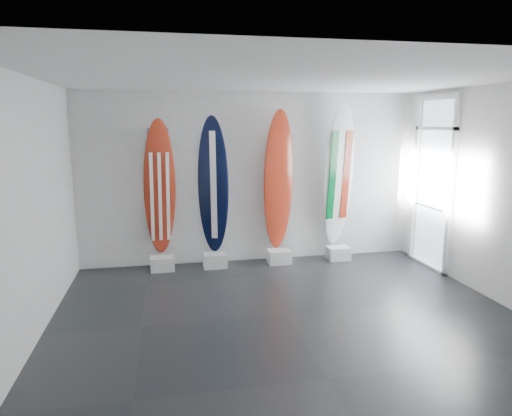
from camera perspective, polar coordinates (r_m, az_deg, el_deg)
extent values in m
plane|color=black|center=(6.12, 3.89, -13.19)|extent=(6.00, 6.00, 0.00)
plane|color=white|center=(5.63, 4.29, 16.00)|extent=(6.00, 6.00, 0.00)
plane|color=silver|center=(8.10, -0.58, 3.75)|extent=(6.00, 0.00, 6.00)
plane|color=silver|center=(3.40, 15.29, -6.36)|extent=(6.00, 0.00, 6.00)
plane|color=silver|center=(5.69, -26.47, -0.32)|extent=(0.00, 5.00, 5.00)
plane|color=silver|center=(7.09, 28.19, 1.49)|extent=(0.00, 5.00, 5.00)
cube|color=silver|center=(7.94, -11.62, -6.81)|extent=(0.40, 0.30, 0.24)
ellipsoid|color=#9D2915|center=(7.76, -11.96, 2.42)|extent=(0.57, 0.44, 2.32)
cube|color=silver|center=(7.98, -5.15, -6.55)|extent=(0.40, 0.30, 0.24)
ellipsoid|color=black|center=(7.79, -5.39, 2.82)|extent=(0.56, 0.32, 2.36)
cube|color=silver|center=(8.17, 2.91, -6.10)|extent=(0.40, 0.30, 0.24)
ellipsoid|color=#9D2915|center=(7.98, 2.83, 3.45)|extent=(0.58, 0.29, 2.47)
cube|color=silver|center=(8.50, 10.24, -5.59)|extent=(0.40, 0.30, 0.24)
ellipsoid|color=white|center=(8.31, 10.31, 4.02)|extent=(0.63, 0.41, 2.60)
cube|color=silver|center=(8.22, -17.63, -4.83)|extent=(0.09, 0.02, 0.13)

